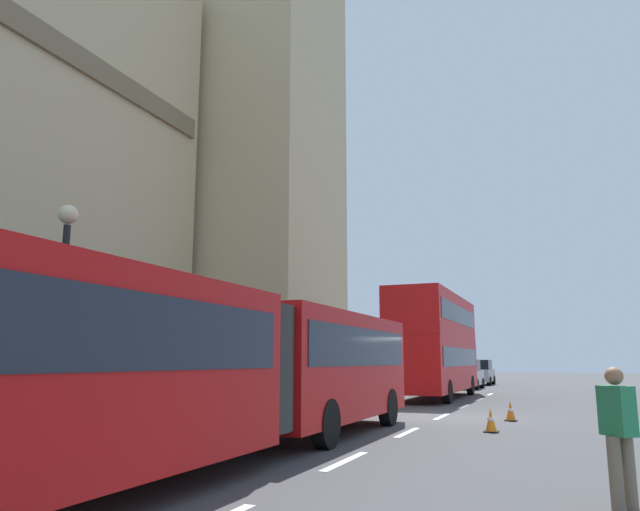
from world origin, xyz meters
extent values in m
plane|color=#424244|center=(0.00, 0.00, 0.00)|extent=(160.00, 160.00, 0.00)
cube|color=silver|center=(-9.09, 0.00, 0.01)|extent=(2.20, 0.16, 0.01)
cube|color=silver|center=(-4.49, 0.00, 0.01)|extent=(2.20, 0.16, 0.01)
cube|color=silver|center=(0.11, 0.00, 0.01)|extent=(2.20, 0.16, 0.01)
cube|color=silver|center=(4.71, 0.00, 0.01)|extent=(2.20, 0.16, 0.01)
cube|color=silver|center=(9.31, 0.00, 0.01)|extent=(2.20, 0.16, 0.01)
cube|color=silver|center=(13.91, 0.00, 0.01)|extent=(2.20, 0.16, 0.01)
cube|color=#B20F0F|center=(-5.54, 2.00, 1.65)|extent=(7.63, 2.50, 2.50)
cube|color=#1E232D|center=(-5.54, 2.00, 2.10)|extent=(7.02, 2.54, 0.90)
cube|color=#B20F0F|center=(-14.07, 2.00, 1.65)|extent=(7.63, 2.50, 2.50)
cube|color=#1E232D|center=(-14.07, 2.00, 2.10)|extent=(7.02, 2.54, 0.90)
cylinder|color=#2D2D2D|center=(-9.80, 2.00, 1.65)|extent=(2.38, 2.38, 2.25)
cylinder|color=black|center=(-3.09, 0.88, 0.50)|extent=(1.00, 0.30, 1.00)
cylinder|color=black|center=(-7.83, 0.88, 0.50)|extent=(1.00, 0.30, 1.00)
cube|color=red|center=(9.60, 2.00, 1.60)|extent=(10.71, 2.50, 2.40)
cube|color=#1E232D|center=(9.60, 2.00, 1.95)|extent=(9.63, 2.54, 0.84)
cube|color=red|center=(9.60, 2.00, 3.85)|extent=(10.49, 2.50, 2.10)
cube|color=#1E232D|center=(9.60, 2.00, 3.95)|extent=(9.63, 2.54, 0.84)
cylinder|color=black|center=(13.03, 0.88, 0.50)|extent=(1.00, 0.30, 1.00)
cylinder|color=black|center=(6.17, 0.88, 0.50)|extent=(1.00, 0.30, 1.00)
cube|color=#B7B7BC|center=(20.31, 2.18, 0.70)|extent=(4.40, 1.80, 0.90)
cube|color=black|center=(20.11, 2.18, 1.50)|extent=(2.46, 1.66, 0.70)
cylinder|color=black|center=(21.72, 1.37, 0.32)|extent=(0.64, 0.30, 0.64)
cylinder|color=black|center=(18.90, 1.37, 0.32)|extent=(0.64, 0.30, 0.64)
cube|color=gray|center=(27.25, 2.15, 0.70)|extent=(4.40, 1.80, 0.90)
cube|color=black|center=(27.05, 2.15, 1.50)|extent=(2.46, 1.66, 0.70)
cylinder|color=black|center=(28.65, 1.34, 0.32)|extent=(0.64, 0.30, 0.64)
cylinder|color=black|center=(25.84, 1.34, 0.32)|extent=(0.64, 0.30, 0.64)
cube|color=black|center=(-3.61, -1.94, 0.01)|extent=(0.36, 0.36, 0.03)
cone|color=orange|center=(-3.61, -1.94, 0.31)|extent=(0.28, 0.28, 0.55)
cylinder|color=white|center=(-3.61, -1.94, 0.33)|extent=(0.17, 0.17, 0.08)
cube|color=black|center=(-0.46, -2.17, 0.01)|extent=(0.36, 0.36, 0.03)
cone|color=orange|center=(-0.46, -2.17, 0.31)|extent=(0.28, 0.28, 0.55)
cylinder|color=white|center=(-0.46, -2.17, 0.33)|extent=(0.17, 0.17, 0.08)
cylinder|color=black|center=(-9.52, 6.50, 0.15)|extent=(0.32, 0.32, 0.30)
cylinder|color=black|center=(-9.52, 6.50, 2.40)|extent=(0.16, 0.16, 4.80)
sphere|color=beige|center=(-9.52, 6.50, 5.05)|extent=(0.44, 0.44, 0.44)
cylinder|color=#726651|center=(-11.18, -4.21, 0.43)|extent=(0.16, 0.16, 0.86)
cylinder|color=#726651|center=(-11.05, -4.36, 0.43)|extent=(0.16, 0.16, 0.86)
cube|color=#267F4C|center=(-11.11, -4.29, 1.16)|extent=(0.46, 0.44, 0.60)
sphere|color=#936B4C|center=(-11.11, -4.29, 1.58)|extent=(0.22, 0.22, 0.22)
camera|label=1|loc=(-19.42, -3.70, 1.76)|focal=33.06mm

